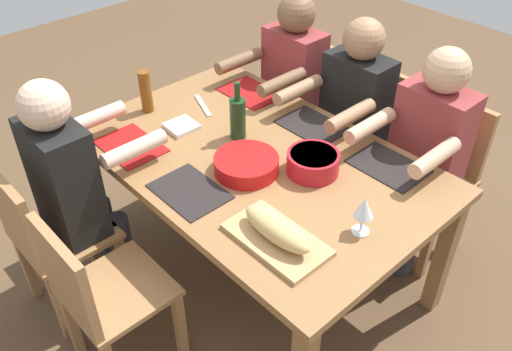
{
  "coord_description": "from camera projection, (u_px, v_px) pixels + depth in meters",
  "views": [
    {
      "loc": [
        1.46,
        -1.35,
        2.16
      ],
      "look_at": [
        0.0,
        0.0,
        0.63
      ],
      "focal_mm": 37.7,
      "sensor_mm": 36.0,
      "label": 1
    }
  ],
  "objects": [
    {
      "name": "chair_near_center",
      "position": [
        98.0,
        294.0,
        2.14
      ],
      "size": [
        0.4,
        0.4,
        0.85
      ],
      "color": "#9E7044",
      "rests_on": "ground_plane"
    },
    {
      "name": "napkin_stack",
      "position": [
        182.0,
        126.0,
        2.62
      ],
      "size": [
        0.15,
        0.15,
        0.02
      ],
      "primitive_type": "cube",
      "rotation": [
        0.0,
        0.0,
        -0.05
      ],
      "color": "white",
      "rests_on": "dining_table"
    },
    {
      "name": "placemat_far_center",
      "position": [
        312.0,
        126.0,
        2.65
      ],
      "size": [
        0.32,
        0.23,
        0.01
      ],
      "primitive_type": "cube",
      "color": "black",
      "rests_on": "dining_table"
    },
    {
      "name": "ground_plane",
      "position": [
        256.0,
        268.0,
        2.9
      ],
      "size": [
        8.0,
        8.0,
        0.0
      ],
      "primitive_type": "plane",
      "color": "brown"
    },
    {
      "name": "serving_bowl_greens",
      "position": [
        246.0,
        164.0,
        2.33
      ],
      "size": [
        0.29,
        0.29,
        0.07
      ],
      "color": "red",
      "rests_on": "dining_table"
    },
    {
      "name": "wine_glass",
      "position": [
        364.0,
        209.0,
        1.98
      ],
      "size": [
        0.08,
        0.08,
        0.17
      ],
      "color": "silver",
      "rests_on": "dining_table"
    },
    {
      "name": "placemat_near_center",
      "position": [
        190.0,
        191.0,
        2.24
      ],
      "size": [
        0.32,
        0.23,
        0.01
      ],
      "primitive_type": "cube",
      "color": "black",
      "rests_on": "dining_table"
    },
    {
      "name": "chair_far_right",
      "position": [
        436.0,
        169.0,
        2.8
      ],
      "size": [
        0.4,
        0.4,
        0.85
      ],
      "color": "#9E7044",
      "rests_on": "ground_plane"
    },
    {
      "name": "diner_near_left",
      "position": [
        74.0,
        180.0,
        2.37
      ],
      "size": [
        0.41,
        0.53,
        1.2
      ],
      "color": "#2D2D38",
      "rests_on": "ground_plane"
    },
    {
      "name": "bread_loaf",
      "position": [
        277.0,
        229.0,
        1.97
      ],
      "size": [
        0.32,
        0.11,
        0.09
      ],
      "primitive_type": "ellipsoid",
      "rotation": [
        0.0,
        0.0,
        -0.0
      ],
      "color": "tan",
      "rests_on": "cutting_board"
    },
    {
      "name": "diner_far_left",
      "position": [
        288.0,
        82.0,
        3.1
      ],
      "size": [
        0.41,
        0.53,
        1.2
      ],
      "color": "#2D2D38",
      "rests_on": "ground_plane"
    },
    {
      "name": "wine_bottle",
      "position": [
        238.0,
        117.0,
        2.51
      ],
      "size": [
        0.08,
        0.08,
        0.29
      ],
      "color": "#193819",
      "rests_on": "dining_table"
    },
    {
      "name": "carving_knife",
      "position": [
        203.0,
        105.0,
        2.8
      ],
      "size": [
        0.22,
        0.1,
        0.01
      ],
      "primitive_type": "cube",
      "rotation": [
        0.0,
        0.0,
        2.78
      ],
      "color": "silver",
      "rests_on": "dining_table"
    },
    {
      "name": "placemat_far_right",
      "position": [
        388.0,
        166.0,
        2.38
      ],
      "size": [
        0.32,
        0.23,
        0.01
      ],
      "primitive_type": "cube",
      "color": "black",
      "rests_on": "dining_table"
    },
    {
      "name": "beer_bottle",
      "position": [
        146.0,
        92.0,
        2.7
      ],
      "size": [
        0.06,
        0.06,
        0.22
      ],
      "primitive_type": "cylinder",
      "color": "brown",
      "rests_on": "dining_table"
    },
    {
      "name": "placemat_far_left",
      "position": [
        250.0,
        92.0,
        2.91
      ],
      "size": [
        0.32,
        0.23,
        0.01
      ],
      "primitive_type": "cube",
      "color": "maroon",
      "rests_on": "dining_table"
    },
    {
      "name": "dining_table",
      "position": [
        256.0,
        170.0,
        2.49
      ],
      "size": [
        1.66,
        1.07,
        0.74
      ],
      "color": "olive",
      "rests_on": "ground_plane"
    },
    {
      "name": "chair_far_center",
      "position": [
        366.0,
        134.0,
        3.06
      ],
      "size": [
        0.4,
        0.4,
        0.85
      ],
      "color": "#9E7044",
      "rests_on": "ground_plane"
    },
    {
      "name": "placemat_near_left",
      "position": [
        131.0,
        146.0,
        2.51
      ],
      "size": [
        0.32,
        0.23,
        0.01
      ],
      "primitive_type": "cube",
      "color": "maroon",
      "rests_on": "dining_table"
    },
    {
      "name": "chair_near_left",
      "position": [
        46.0,
        235.0,
        2.41
      ],
      "size": [
        0.4,
        0.4,
        0.85
      ],
      "color": "#9E7044",
      "rests_on": "ground_plane"
    },
    {
      "name": "diner_far_right",
      "position": [
        424.0,
        149.0,
        2.57
      ],
      "size": [
        0.41,
        0.53,
        1.2
      ],
      "color": "#2D2D38",
      "rests_on": "ground_plane"
    },
    {
      "name": "cutting_board",
      "position": [
        277.0,
        239.0,
        2.01
      ],
      "size": [
        0.4,
        0.22,
        0.02
      ],
      "primitive_type": "cube",
      "rotation": [
        0.0,
        0.0,
        -0.0
      ],
      "color": "tan",
      "rests_on": "dining_table"
    },
    {
      "name": "serving_bowl_pasta",
      "position": [
        313.0,
        162.0,
        2.32
      ],
      "size": [
        0.23,
        0.23,
        0.1
      ],
      "color": "#B21923",
      "rests_on": "dining_table"
    },
    {
      "name": "diner_far_center",
      "position": [
        350.0,
        112.0,
        2.83
      ],
      "size": [
        0.41,
        0.53,
        1.2
      ],
      "color": "#2D2D38",
      "rests_on": "ground_plane"
    },
    {
      "name": "chair_far_left",
      "position": [
        308.0,
        104.0,
        3.33
      ],
      "size": [
        0.4,
        0.4,
        0.85
      ],
      "color": "#9E7044",
      "rests_on": "ground_plane"
    }
  ]
}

